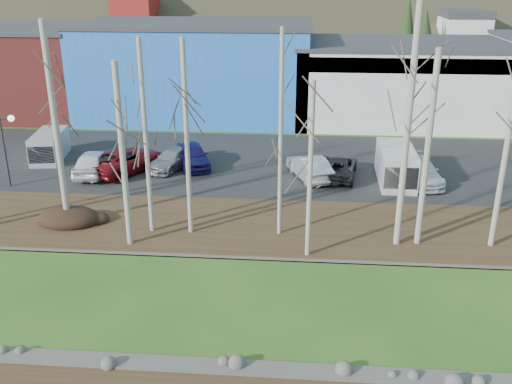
# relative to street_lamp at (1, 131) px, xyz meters

# --- Properties ---
(near_bank_rocks) EXTENTS (80.00, 0.80, 0.50)m
(near_bank_rocks) POSITION_rel_street_lamp_xyz_m (14.19, -15.82, -3.60)
(near_bank_rocks) COLOR #47423D
(near_bank_rocks) RESTS_ON ground
(river) EXTENTS (80.00, 8.00, 0.90)m
(river) POSITION_rel_street_lamp_xyz_m (14.19, -11.72, -3.60)
(river) COLOR black
(river) RESTS_ON ground
(far_bank_rocks) EXTENTS (80.00, 0.80, 0.46)m
(far_bank_rocks) POSITION_rel_street_lamp_xyz_m (14.19, -7.62, -3.60)
(far_bank_rocks) COLOR #47423D
(far_bank_rocks) RESTS_ON ground
(far_bank) EXTENTS (80.00, 7.00, 0.15)m
(far_bank) POSITION_rel_street_lamp_xyz_m (14.19, -4.42, -3.53)
(far_bank) COLOR #382616
(far_bank) RESTS_ON ground
(parking_lot) EXTENTS (80.00, 14.00, 0.14)m
(parking_lot) POSITION_rel_street_lamp_xyz_m (14.19, 6.08, -3.53)
(parking_lot) COLOR black
(parking_lot) RESTS_ON ground
(building_brick) EXTENTS (16.32, 12.24, 7.80)m
(building_brick) POSITION_rel_street_lamp_xyz_m (-9.81, 20.08, 0.30)
(building_brick) COLOR maroon
(building_brick) RESTS_ON ground
(building_blue) EXTENTS (20.40, 12.24, 8.30)m
(building_blue) POSITION_rel_street_lamp_xyz_m (8.19, 20.08, 0.55)
(building_blue) COLOR blue
(building_blue) RESTS_ON ground
(building_white) EXTENTS (18.36, 12.24, 6.80)m
(building_white) POSITION_rel_street_lamp_xyz_m (26.19, 20.06, -0.19)
(building_white) COLOR beige
(building_white) RESTS_ON ground
(dirt_mound) EXTENTS (3.20, 2.26, 0.63)m
(dirt_mound) POSITION_rel_street_lamp_xyz_m (5.75, -5.02, -3.14)
(dirt_mound) COLOR black
(dirt_mound) RESTS_ON far_bank
(birch_2) EXTENTS (0.32, 0.32, 10.30)m
(birch_2) POSITION_rel_street_lamp_xyz_m (5.73, -5.13, 1.70)
(birch_2) COLOR #A8A297
(birch_2) RESTS_ON far_bank
(birch_3) EXTENTS (0.23, 0.23, 9.59)m
(birch_3) POSITION_rel_street_lamp_xyz_m (12.31, -5.57, 1.34)
(birch_3) COLOR #A8A297
(birch_3) RESTS_ON far_bank
(birch_4) EXTENTS (0.28, 0.28, 8.75)m
(birch_4) POSITION_rel_street_lamp_xyz_m (9.62, -7.10, 0.92)
(birch_4) COLOR #A8A297
(birch_4) RESTS_ON far_bank
(birch_5) EXTENTS (0.20, 0.20, 10.05)m
(birch_5) POSITION_rel_street_lamp_xyz_m (16.77, -5.35, 1.57)
(birch_5) COLOR #A8A297
(birch_5) RESTS_ON far_bank
(birch_6) EXTENTS (0.22, 0.22, 8.11)m
(birch_6) POSITION_rel_street_lamp_xyz_m (18.19, -7.58, 0.60)
(birch_6) COLOR #A8A297
(birch_6) RESTS_ON far_bank
(birch_7) EXTENTS (0.30, 0.30, 11.27)m
(birch_7) POSITION_rel_street_lamp_xyz_m (22.50, -6.06, 2.18)
(birch_7) COLOR #A8A297
(birch_7) RESTS_ON far_bank
(birch_8) EXTENTS (0.29, 0.29, 9.28)m
(birch_8) POSITION_rel_street_lamp_xyz_m (23.51, -5.91, 1.19)
(birch_8) COLOR #A8A297
(birch_8) RESTS_ON far_bank
(birch_9) EXTENTS (0.26, 0.26, 12.44)m
(birch_9) POSITION_rel_street_lamp_xyz_m (27.00, -5.88, 2.77)
(birch_9) COLOR #A8A297
(birch_9) RESTS_ON far_bank
(birch_10) EXTENTS (0.23, 0.23, 9.59)m
(birch_10) POSITION_rel_street_lamp_xyz_m (10.32, -5.57, 1.34)
(birch_10) COLOR #A8A297
(birch_10) RESTS_ON far_bank
(street_lamp) EXTENTS (1.61, 0.80, 4.40)m
(street_lamp) POSITION_rel_street_lamp_xyz_m (0.00, 0.00, 0.00)
(street_lamp) COLOR #262628
(street_lamp) RESTS_ON parking_lot
(car_0) EXTENTS (2.20, 4.84, 1.61)m
(car_0) POSITION_rel_street_lamp_xyz_m (4.42, 2.62, -2.66)
(car_0) COLOR white
(car_0) RESTS_ON parking_lot
(car_1) EXTENTS (2.07, 4.32, 1.37)m
(car_1) POSITION_rel_street_lamp_xyz_m (5.38, 3.61, -2.78)
(car_1) COLOR black
(car_1) RESTS_ON parking_lot
(car_2) EXTENTS (5.00, 6.24, 1.58)m
(car_2) POSITION_rel_street_lamp_xyz_m (6.34, 3.31, -2.67)
(car_2) COLOR maroon
(car_2) RESTS_ON parking_lot
(car_3) EXTENTS (3.37, 4.73, 1.27)m
(car_3) POSITION_rel_street_lamp_xyz_m (9.23, 4.21, -2.82)
(car_3) COLOR gray
(car_3) RESTS_ON parking_lot
(car_4) EXTENTS (3.35, 4.91, 1.55)m
(car_4) POSITION_rel_street_lamp_xyz_m (10.49, 4.67, -2.68)
(car_4) COLOR #1D1557
(car_4) RESTS_ON parking_lot
(car_5) EXTENTS (3.11, 4.78, 1.49)m
(car_5) POSITION_rel_street_lamp_xyz_m (18.31, 2.97, -2.72)
(car_5) COLOR silver
(car_5) RESTS_ON parking_lot
(car_6) EXTENTS (2.94, 5.20, 1.37)m
(car_6) POSITION_rel_street_lamp_xyz_m (20.10, 3.39, -2.78)
(car_6) COLOR #242527
(car_6) RESTS_ON parking_lot
(car_7) EXTENTS (2.63, 5.13, 1.42)m
(car_7) POSITION_rel_street_lamp_xyz_m (25.15, 2.84, -2.75)
(car_7) COLOR white
(car_7) RESTS_ON parking_lot
(van_white) EXTENTS (2.16, 4.98, 2.16)m
(van_white) POSITION_rel_street_lamp_xyz_m (23.65, 2.59, -2.38)
(van_white) COLOR white
(van_white) RESTS_ON parking_lot
(van_grey) EXTENTS (2.45, 4.53, 1.88)m
(van_grey) POSITION_rel_street_lamp_xyz_m (0.25, 5.30, -2.52)
(van_grey) COLOR silver
(van_grey) RESTS_ON parking_lot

